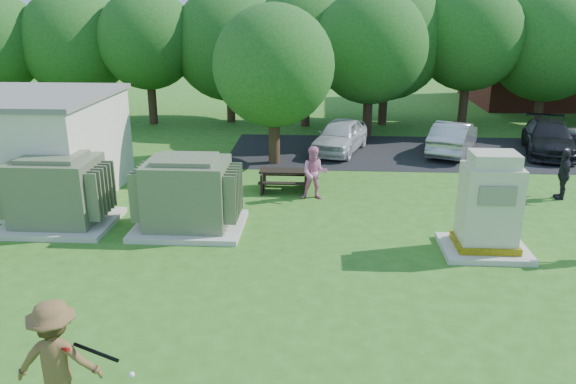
# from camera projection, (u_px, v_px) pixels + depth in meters

# --- Properties ---
(ground) EXTENTS (120.00, 120.00, 0.00)m
(ground) POSITION_uv_depth(u_px,v_px,m) (276.00, 315.00, 11.36)
(ground) COLOR #2D6619
(ground) RESTS_ON ground
(parking_strip) EXTENTS (20.00, 6.00, 0.01)m
(parking_strip) POSITION_uv_depth(u_px,v_px,m) (467.00, 153.00, 23.73)
(parking_strip) COLOR #232326
(parking_strip) RESTS_ON ground
(transformer_left) EXTENTS (3.00, 2.40, 2.07)m
(transformer_left) POSITION_uv_depth(u_px,v_px,m) (57.00, 193.00, 15.69)
(transformer_left) COLOR beige
(transformer_left) RESTS_ON ground
(transformer_right) EXTENTS (3.00, 2.40, 2.07)m
(transformer_right) POSITION_uv_depth(u_px,v_px,m) (188.00, 196.00, 15.47)
(transformer_right) COLOR beige
(transformer_right) RESTS_ON ground
(generator_cabinet) EXTENTS (2.13, 1.75, 2.60)m
(generator_cabinet) POSITION_uv_depth(u_px,v_px,m) (488.00, 209.00, 13.95)
(generator_cabinet) COLOR beige
(generator_cabinet) RESTS_ON ground
(picnic_table) EXTENTS (1.67, 1.25, 0.71)m
(picnic_table) POSITION_uv_depth(u_px,v_px,m) (285.00, 178.00, 18.86)
(picnic_table) COLOR black
(picnic_table) RESTS_ON ground
(batter) EXTENTS (1.32, 0.84, 1.94)m
(batter) POSITION_uv_depth(u_px,v_px,m) (57.00, 360.00, 8.32)
(batter) COLOR brown
(batter) RESTS_ON ground
(person_at_picnic) EXTENTS (0.86, 0.68, 1.73)m
(person_at_picnic) POSITION_uv_depth(u_px,v_px,m) (315.00, 173.00, 17.90)
(person_at_picnic) COLOR pink
(person_at_picnic) RESTS_ON ground
(person_walking_right) EXTENTS (0.54, 1.00, 1.62)m
(person_walking_right) POSITION_uv_depth(u_px,v_px,m) (563.00, 175.00, 17.94)
(person_walking_right) COLOR #222327
(person_walking_right) RESTS_ON ground
(car_white) EXTENTS (2.81, 4.36, 1.38)m
(car_white) POSITION_uv_depth(u_px,v_px,m) (340.00, 136.00, 23.77)
(car_white) COLOR silver
(car_white) RESTS_ON ground
(car_silver_a) EXTENTS (2.89, 4.37, 1.36)m
(car_silver_a) POSITION_uv_depth(u_px,v_px,m) (453.00, 137.00, 23.51)
(car_silver_a) COLOR #9F9EA3
(car_silver_a) RESTS_ON ground
(car_dark) EXTENTS (2.94, 4.95, 1.34)m
(car_dark) POSITION_uv_depth(u_px,v_px,m) (549.00, 138.00, 23.51)
(car_dark) COLOR black
(car_dark) RESTS_ON ground
(batting_equipment) EXTENTS (1.15, 0.41, 0.45)m
(batting_equipment) POSITION_uv_depth(u_px,v_px,m) (95.00, 355.00, 8.04)
(batting_equipment) COLOR black
(batting_equipment) RESTS_ON ground
(tree_row) EXTENTS (41.30, 13.30, 7.30)m
(tree_row) POSITION_uv_depth(u_px,v_px,m) (342.00, 44.00, 27.45)
(tree_row) COLOR #47301E
(tree_row) RESTS_ON ground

